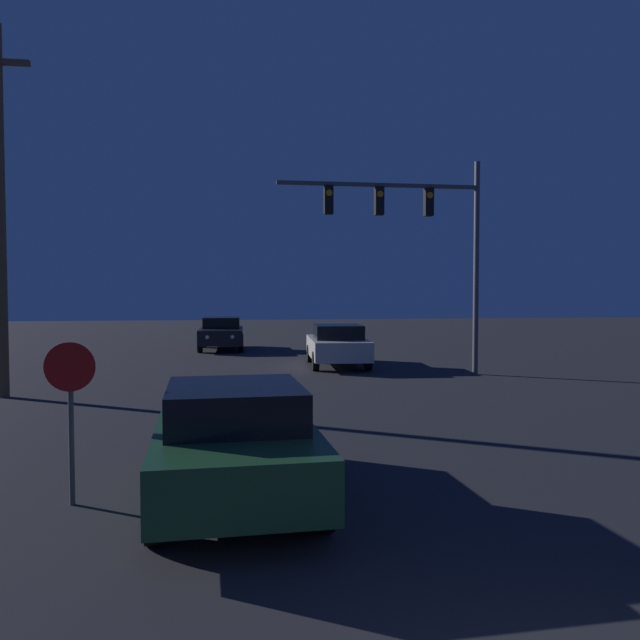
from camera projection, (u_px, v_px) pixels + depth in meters
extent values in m
cube|color=#1E4728|center=(234.00, 447.00, 8.22)|extent=(2.17, 4.43, 0.69)
cube|color=black|center=(235.00, 405.00, 7.98)|extent=(1.77, 2.00, 0.51)
cylinder|color=black|center=(169.00, 450.00, 9.39)|extent=(0.25, 0.69, 0.68)
cylinder|color=black|center=(289.00, 445.00, 9.73)|extent=(0.25, 0.69, 0.68)
cylinder|color=black|center=(156.00, 513.00, 6.74)|extent=(0.25, 0.69, 0.68)
cylinder|color=black|center=(321.00, 502.00, 7.08)|extent=(0.25, 0.69, 0.68)
sphere|color=#F9EFC6|center=(194.00, 412.00, 10.27)|extent=(0.18, 0.18, 0.18)
sphere|color=#F9EFC6|center=(260.00, 409.00, 10.48)|extent=(0.18, 0.18, 0.18)
cube|color=beige|center=(337.00, 348.00, 22.96)|extent=(2.23, 4.46, 0.69)
cube|color=black|center=(338.00, 332.00, 22.71)|extent=(1.80, 2.03, 0.51)
cylinder|color=black|center=(310.00, 354.00, 24.24)|extent=(0.26, 0.69, 0.68)
cylinder|color=black|center=(356.00, 353.00, 24.40)|extent=(0.26, 0.69, 0.68)
cylinder|color=black|center=(316.00, 361.00, 21.55)|extent=(0.26, 0.69, 0.68)
cylinder|color=black|center=(368.00, 361.00, 21.71)|extent=(0.26, 0.69, 0.68)
sphere|color=#F9EFC6|center=(318.00, 341.00, 25.09)|extent=(0.18, 0.18, 0.18)
sphere|color=#F9EFC6|center=(344.00, 341.00, 25.19)|extent=(0.18, 0.18, 0.18)
cube|color=black|center=(222.00, 335.00, 29.50)|extent=(2.08, 4.40, 0.69)
cube|color=black|center=(222.00, 322.00, 29.69)|extent=(1.73, 1.97, 0.51)
cylinder|color=black|center=(241.00, 345.00, 28.29)|extent=(0.23, 0.68, 0.68)
cylinder|color=black|center=(200.00, 345.00, 28.06)|extent=(0.23, 0.68, 0.68)
cylinder|color=black|center=(241.00, 340.00, 30.97)|extent=(0.23, 0.68, 0.68)
cylinder|color=black|center=(204.00, 341.00, 30.74)|extent=(0.23, 0.68, 0.68)
sphere|color=#F9EFC6|center=(232.00, 337.00, 27.38)|extent=(0.18, 0.18, 0.18)
sphere|color=#F9EFC6|center=(207.00, 337.00, 27.25)|extent=(0.18, 0.18, 0.18)
cylinder|color=#4C4C51|center=(476.00, 269.00, 20.51)|extent=(0.18, 0.18, 6.99)
cube|color=#4C4C51|center=(379.00, 185.00, 19.92)|extent=(6.58, 0.12, 0.12)
cube|color=black|center=(429.00, 202.00, 20.18)|extent=(0.28, 0.28, 0.90)
cylinder|color=orange|center=(430.00, 195.00, 20.02)|extent=(0.20, 0.02, 0.20)
cube|color=black|center=(379.00, 201.00, 19.94)|extent=(0.28, 0.28, 0.90)
cylinder|color=orange|center=(380.00, 194.00, 19.78)|extent=(0.20, 0.02, 0.20)
cube|color=black|center=(328.00, 200.00, 19.70)|extent=(0.28, 0.28, 0.90)
cylinder|color=orange|center=(329.00, 193.00, 19.54)|extent=(0.20, 0.02, 0.20)
cylinder|color=#4C4C51|center=(71.00, 424.00, 7.94)|extent=(0.07, 0.07, 2.09)
cylinder|color=red|center=(70.00, 367.00, 7.89)|extent=(0.63, 0.03, 0.63)
cylinder|color=brown|center=(0.00, 213.00, 15.95)|extent=(0.28, 0.28, 9.52)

